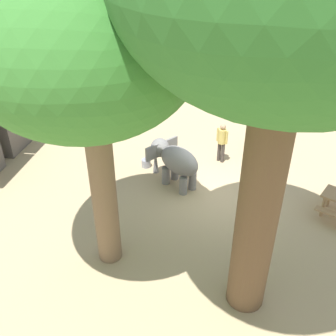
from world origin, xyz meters
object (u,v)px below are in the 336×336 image
Objects in this scene: wooden_bench at (264,140)px; feed_bucket at (146,163)px; elephant at (175,160)px; market_stall_green at (0,122)px; person_handler at (222,140)px; shade_tree_secondary at (88,49)px.

wooden_bench reaches higher than feed_bucket.
market_stall_green reaches higher than elephant.
feed_bucket is at bearing -97.45° from market_stall_green.
market_stall_green is at bearing -113.04° from wooden_bench.
elephant is 4.57m from wooden_bench.
market_stall_green reaches higher than person_handler.
shade_tree_secondary reaches higher than feed_bucket.
market_stall_green is (-0.03, 9.24, 0.19)m from person_handler.
wooden_bench is at bearing 159.67° from person_handler.
wooden_bench is at bearing -66.06° from feed_bucket.
person_handler is 0.21× the size of shade_tree_secondary.
market_stall_green reaches higher than feed_bucket.
wooden_bench is (3.06, -3.37, -0.51)m from elephant.
person_handler is 4.50× the size of feed_bucket.
elephant reaches higher than wooden_bench.
elephant is 0.83× the size of market_stall_green.
elephant is at bearing -5.33° from person_handler.
shade_tree_secondary is (-5.76, 2.91, 4.71)m from person_handler.
feed_bucket is (-0.83, -6.37, -0.98)m from market_stall_green.
shade_tree_secondary is 21.03× the size of feed_bucket.
shade_tree_secondary is at bearing -63.20° from wooden_bench.
market_stall_green is at bearing 25.40° from elephant.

